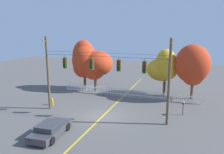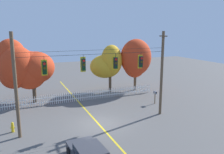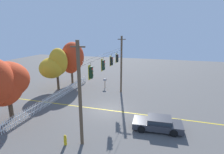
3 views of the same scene
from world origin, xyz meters
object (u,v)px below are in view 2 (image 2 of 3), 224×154
at_px(autumn_maple_far_west, 136,59).
at_px(roadside_mailbox, 155,93).
at_px(traffic_signal_southbound_primary, 44,68).
at_px(traffic_signal_northbound_secondary, 141,62).
at_px(traffic_signal_eastbound_side, 83,64).
at_px(traffic_signal_northbound_primary, 116,63).
at_px(autumn_oak_far_east, 108,64).
at_px(autumn_maple_near_fence, 15,66).
at_px(autumn_maple_mid, 33,69).
at_px(fire_hydrant, 13,127).

relative_size(autumn_maple_far_west, roadside_mailbox, 4.78).
relative_size(traffic_signal_southbound_primary, traffic_signal_northbound_secondary, 1.01).
bearing_deg(traffic_signal_southbound_primary, traffic_signal_northbound_secondary, 0.00).
relative_size(traffic_signal_eastbound_side, autumn_maple_far_west, 0.20).
bearing_deg(traffic_signal_northbound_primary, traffic_signal_southbound_primary, 180.00).
bearing_deg(roadside_mailbox, traffic_signal_northbound_primary, -154.60).
bearing_deg(autumn_oak_far_east, traffic_signal_southbound_primary, -133.14).
bearing_deg(autumn_maple_far_west, roadside_mailbox, -97.31).
xyz_separation_m(autumn_maple_near_fence, autumn_maple_mid, (1.79, -0.04, -0.48)).
distance_m(traffic_signal_eastbound_side, fire_hydrant, 7.51).
relative_size(traffic_signal_eastbound_side, traffic_signal_northbound_primary, 0.99).
xyz_separation_m(traffic_signal_southbound_primary, traffic_signal_eastbound_side, (3.02, 0.00, 0.08)).
relative_size(traffic_signal_northbound_primary, autumn_oak_far_east, 0.23).
xyz_separation_m(traffic_signal_southbound_primary, autumn_maple_mid, (-0.33, 8.73, -1.42)).
bearing_deg(autumn_maple_near_fence, autumn_maple_mid, -1.16).
relative_size(traffic_signal_northbound_primary, autumn_maple_mid, 0.24).
bearing_deg(autumn_maple_near_fence, traffic_signal_southbound_primary, -76.44).
bearing_deg(autumn_maple_near_fence, fire_hydrant, -93.58).
xyz_separation_m(autumn_maple_mid, roadside_mailbox, (12.15, -5.88, -2.60)).
bearing_deg(roadside_mailbox, autumn_maple_near_fence, 157.00).
bearing_deg(traffic_signal_eastbound_side, autumn_maple_near_fence, 120.34).
distance_m(traffic_signal_eastbound_side, autumn_oak_far_east, 11.36).
distance_m(autumn_maple_mid, autumn_oak_far_east, 9.32).
distance_m(traffic_signal_eastbound_side, autumn_maple_far_west, 12.89).
xyz_separation_m(traffic_signal_northbound_primary, fire_hydrant, (-8.40, 1.15, -4.83)).
height_order(traffic_signal_northbound_secondary, autumn_maple_mid, traffic_signal_northbound_secondary).
distance_m(traffic_signal_northbound_primary, autumn_maple_mid, 10.77).
xyz_separation_m(traffic_signal_southbound_primary, autumn_maple_near_fence, (-2.11, 8.76, -0.95)).
distance_m(fire_hydrant, roadside_mailbox, 14.53).
height_order(traffic_signal_northbound_secondary, roadside_mailbox, traffic_signal_northbound_secondary).
xyz_separation_m(traffic_signal_northbound_secondary, autumn_maple_mid, (-8.59, 8.73, -1.44)).
bearing_deg(roadside_mailbox, autumn_maple_mid, 154.18).
distance_m(autumn_maple_near_fence, fire_hydrant, 8.54).
distance_m(autumn_maple_mid, roadside_mailbox, 13.74).
bearing_deg(traffic_signal_southbound_primary, roadside_mailbox, 13.56).
xyz_separation_m(traffic_signal_southbound_primary, fire_hydrant, (-2.59, 1.15, -4.78)).
bearing_deg(fire_hydrant, autumn_oak_far_east, 36.05).
height_order(traffic_signal_northbound_primary, autumn_oak_far_east, autumn_oak_far_east).
height_order(traffic_signal_southbound_primary, autumn_maple_near_fence, autumn_maple_near_fence).
distance_m(traffic_signal_northbound_primary, autumn_maple_near_fence, 11.86).
relative_size(autumn_maple_mid, fire_hydrant, 6.93).
relative_size(traffic_signal_eastbound_side, autumn_maple_near_fence, 0.20).
bearing_deg(traffic_signal_northbound_secondary, autumn_maple_mid, 134.55).
bearing_deg(roadside_mailbox, traffic_signal_southbound_primary, -166.44).
bearing_deg(traffic_signal_northbound_secondary, traffic_signal_southbound_primary, -180.00).
relative_size(autumn_maple_near_fence, autumn_oak_far_east, 1.15).
xyz_separation_m(autumn_maple_near_fence, autumn_oak_far_east, (11.07, 0.79, -0.58)).
height_order(traffic_signal_northbound_secondary, autumn_maple_far_west, autumn_maple_far_west).
height_order(autumn_maple_near_fence, roadside_mailbox, autumn_maple_near_fence).
bearing_deg(traffic_signal_southbound_primary, autumn_oak_far_east, 46.86).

